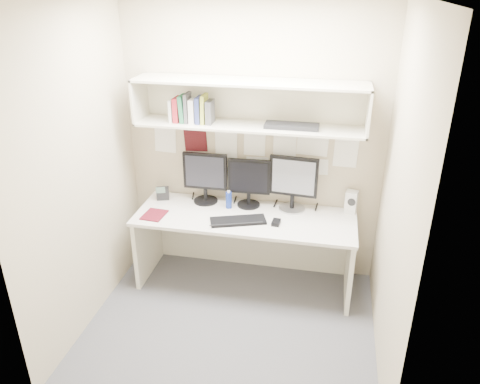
% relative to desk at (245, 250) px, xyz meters
% --- Properties ---
extents(floor, '(2.40, 2.00, 0.01)m').
position_rel_desk_xyz_m(floor, '(0.00, -0.65, -0.37)').
color(floor, '#4B4B50').
rests_on(floor, ground).
extents(wall_back, '(2.40, 0.02, 2.60)m').
position_rel_desk_xyz_m(wall_back, '(0.00, 0.35, 0.93)').
color(wall_back, tan).
rests_on(wall_back, ground).
extents(wall_front, '(2.40, 0.02, 2.60)m').
position_rel_desk_xyz_m(wall_front, '(0.00, -1.65, 0.93)').
color(wall_front, tan).
rests_on(wall_front, ground).
extents(wall_left, '(0.02, 2.00, 2.60)m').
position_rel_desk_xyz_m(wall_left, '(-1.20, -0.65, 0.93)').
color(wall_left, tan).
rests_on(wall_left, ground).
extents(wall_right, '(0.02, 2.00, 2.60)m').
position_rel_desk_xyz_m(wall_right, '(1.20, -0.65, 0.93)').
color(wall_right, tan).
rests_on(wall_right, ground).
extents(desk, '(2.00, 0.70, 0.73)m').
position_rel_desk_xyz_m(desk, '(0.00, 0.00, 0.00)').
color(desk, silver).
rests_on(desk, floor).
extents(overhead_hutch, '(2.00, 0.38, 0.40)m').
position_rel_desk_xyz_m(overhead_hutch, '(0.00, 0.21, 1.35)').
color(overhead_hutch, beige).
rests_on(overhead_hutch, wall_back).
extents(pinned_papers, '(1.92, 0.01, 0.48)m').
position_rel_desk_xyz_m(pinned_papers, '(0.00, 0.34, 0.88)').
color(pinned_papers, white).
rests_on(pinned_papers, wall_back).
extents(monitor_left, '(0.42, 0.23, 0.49)m').
position_rel_desk_xyz_m(monitor_left, '(-0.43, 0.22, 0.63)').
color(monitor_left, black).
rests_on(monitor_left, desk).
extents(monitor_center, '(0.40, 0.22, 0.46)m').
position_rel_desk_xyz_m(monitor_center, '(-0.01, 0.22, 0.62)').
color(monitor_center, black).
rests_on(monitor_center, desk).
extents(monitor_right, '(0.44, 0.24, 0.52)m').
position_rel_desk_xyz_m(monitor_right, '(0.40, 0.22, 0.64)').
color(monitor_right, '#A5A5AA').
rests_on(monitor_right, desk).
extents(keyboard, '(0.52, 0.33, 0.02)m').
position_rel_desk_xyz_m(keyboard, '(-0.04, -0.13, 0.38)').
color(keyboard, black).
rests_on(keyboard, desk).
extents(mouse, '(0.08, 0.11, 0.03)m').
position_rel_desk_xyz_m(mouse, '(0.30, -0.11, 0.38)').
color(mouse, black).
rests_on(mouse, desk).
extents(speaker, '(0.12, 0.13, 0.21)m').
position_rel_desk_xyz_m(speaker, '(0.94, 0.27, 0.47)').
color(speaker, silver).
rests_on(speaker, desk).
extents(blue_bottle, '(0.06, 0.06, 0.17)m').
position_rel_desk_xyz_m(blue_bottle, '(-0.18, 0.12, 0.45)').
color(blue_bottle, navy).
rests_on(blue_bottle, desk).
extents(maroon_notebook, '(0.21, 0.24, 0.01)m').
position_rel_desk_xyz_m(maroon_notebook, '(-0.81, -0.17, 0.37)').
color(maroon_notebook, '#540E19').
rests_on(maroon_notebook, desk).
extents(desk_phone, '(0.14, 0.14, 0.14)m').
position_rel_desk_xyz_m(desk_phone, '(-0.86, 0.19, 0.42)').
color(desk_phone, black).
rests_on(desk_phone, desk).
extents(book_stack, '(0.38, 0.16, 0.26)m').
position_rel_desk_xyz_m(book_stack, '(-0.50, 0.14, 1.29)').
color(book_stack, beige).
rests_on(book_stack, overhead_hutch).
extents(hutch_tray, '(0.46, 0.18, 0.03)m').
position_rel_desk_xyz_m(hutch_tray, '(0.37, 0.14, 1.19)').
color(hutch_tray, black).
rests_on(hutch_tray, overhead_hutch).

